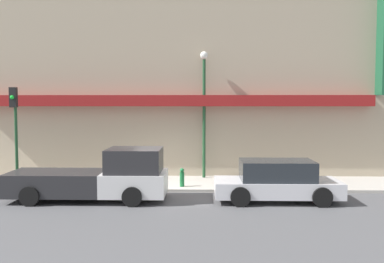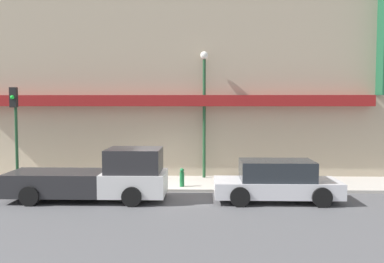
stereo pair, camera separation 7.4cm
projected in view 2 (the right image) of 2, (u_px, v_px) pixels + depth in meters
name	position (u px, v px, depth m)	size (l,w,h in m)	color
ground_plane	(166.00, 192.00, 16.79)	(80.00, 80.00, 0.00)	#4C4C4F
sidewalk	(169.00, 183.00, 18.37)	(36.00, 3.18, 0.12)	#ADA89E
building	(174.00, 59.00, 21.07)	(19.80, 3.80, 11.35)	tan
pickup_truck	(99.00, 178.00, 15.44)	(5.65, 2.15, 1.88)	silver
parked_car	(276.00, 181.00, 15.28)	(4.44, 2.01, 1.47)	silver
fire_hydrant	(182.00, 177.00, 17.35)	(0.18, 0.18, 0.75)	#196633
street_lamp	(204.00, 99.00, 19.27)	(0.36, 0.36, 5.71)	#1E4728
traffic_light	(15.00, 119.00, 17.16)	(0.28, 0.42, 4.02)	#1E4728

